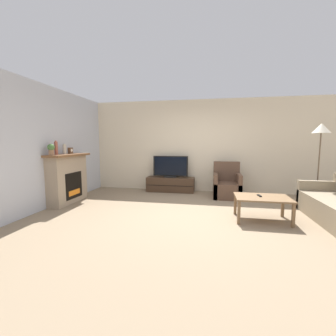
# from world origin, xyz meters

# --- Properties ---
(ground_plane) EXTENTS (24.00, 24.00, 0.00)m
(ground_plane) POSITION_xyz_m (0.00, 0.00, 0.00)
(ground_plane) COLOR #89755B
(wall_back) EXTENTS (12.00, 0.06, 2.70)m
(wall_back) POSITION_xyz_m (0.00, 2.31, 1.35)
(wall_back) COLOR beige
(wall_back) RESTS_ON ground
(wall_left) EXTENTS (0.06, 12.00, 2.70)m
(wall_left) POSITION_xyz_m (-3.23, 0.00, 1.35)
(wall_left) COLOR silver
(wall_left) RESTS_ON ground
(fireplace) EXTENTS (0.44, 1.27, 1.18)m
(fireplace) POSITION_xyz_m (-3.04, 0.36, 0.60)
(fireplace) COLOR tan
(fireplace) RESTS_ON ground
(mantel_vase_left) EXTENTS (0.07, 0.07, 0.32)m
(mantel_vase_left) POSITION_xyz_m (-3.02, -0.02, 1.33)
(mantel_vase_left) COLOR #994C3D
(mantel_vase_left) RESTS_ON fireplace
(mantel_vase_centre_left) EXTENTS (0.08, 0.08, 0.25)m
(mantel_vase_centre_left) POSITION_xyz_m (-3.02, 0.26, 1.30)
(mantel_vase_centre_left) COLOR beige
(mantel_vase_centre_left) RESTS_ON fireplace
(mantel_clock) EXTENTS (0.08, 0.11, 0.15)m
(mantel_clock) POSITION_xyz_m (-3.02, 0.49, 1.26)
(mantel_clock) COLOR brown
(mantel_clock) RESTS_ON fireplace
(potted_plant) EXTENTS (0.15, 0.15, 0.24)m
(potted_plant) POSITION_xyz_m (-3.02, -0.18, 1.32)
(potted_plant) COLOR #936B4C
(potted_plant) RESTS_ON fireplace
(tv_stand) EXTENTS (1.40, 0.43, 0.43)m
(tv_stand) POSITION_xyz_m (-0.82, 2.03, 0.22)
(tv_stand) COLOR #422D1E
(tv_stand) RESTS_ON ground
(tv) EXTENTS (1.03, 0.18, 0.63)m
(tv) POSITION_xyz_m (-0.82, 2.03, 0.73)
(tv) COLOR black
(tv) RESTS_ON tv_stand
(armchair) EXTENTS (0.70, 0.76, 0.93)m
(armchair) POSITION_xyz_m (0.77, 1.64, 0.30)
(armchair) COLOR brown
(armchair) RESTS_ON ground
(coffee_table) EXTENTS (0.97, 0.66, 0.45)m
(coffee_table) POSITION_xyz_m (1.29, -0.11, 0.39)
(coffee_table) COLOR brown
(coffee_table) RESTS_ON ground
(remote) EXTENTS (0.07, 0.15, 0.02)m
(remote) POSITION_xyz_m (1.24, -0.07, 0.46)
(remote) COLOR black
(remote) RESTS_ON coffee_table
(floor_lamp) EXTENTS (0.38, 0.38, 1.88)m
(floor_lamp) POSITION_xyz_m (2.75, 1.18, 1.67)
(floor_lamp) COLOR black
(floor_lamp) RESTS_ON ground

